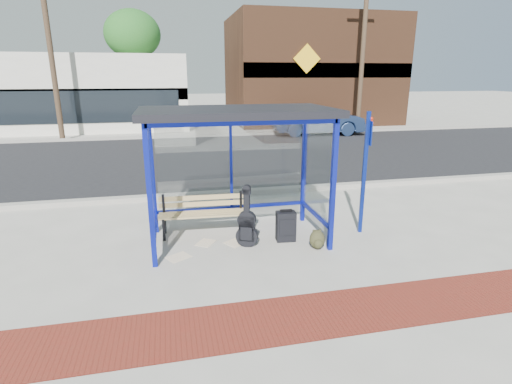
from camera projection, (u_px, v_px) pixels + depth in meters
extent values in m
plane|color=#B2ADA0|center=(239.00, 240.00, 7.45)|extent=(120.00, 120.00, 0.00)
cube|color=maroon|center=(275.00, 320.00, 5.01)|extent=(60.00, 1.00, 0.01)
cube|color=gray|center=(219.00, 194.00, 10.14)|extent=(60.00, 0.25, 0.12)
cube|color=black|center=(201.00, 157.00, 14.94)|extent=(60.00, 10.00, 0.00)
cube|color=gray|center=(192.00, 136.00, 19.70)|extent=(60.00, 0.25, 0.12)
cube|color=#B2ADA0|center=(190.00, 132.00, 21.49)|extent=(60.00, 4.00, 0.01)
cube|color=#0E199D|center=(150.00, 198.00, 6.11)|extent=(0.08, 0.08, 2.30)
cube|color=#0E199D|center=(333.00, 187.00, 6.73)|extent=(0.08, 0.08, 2.30)
cube|color=#0E199D|center=(153.00, 175.00, 7.51)|extent=(0.08, 0.08, 2.30)
cube|color=#0E199D|center=(304.00, 167.00, 8.14)|extent=(0.08, 0.08, 2.30)
cube|color=#0E199D|center=(230.00, 114.00, 7.51)|extent=(3.00, 0.08, 0.08)
cube|color=#0E199D|center=(245.00, 123.00, 6.10)|extent=(3.00, 0.08, 0.08)
cube|color=#0E199D|center=(146.00, 120.00, 6.49)|extent=(0.08, 1.50, 0.08)
cube|color=#0E199D|center=(320.00, 116.00, 7.12)|extent=(0.08, 1.50, 0.08)
cube|color=#0E199D|center=(232.00, 207.00, 8.04)|extent=(3.00, 0.08, 0.06)
cube|color=#0E199D|center=(155.00, 226.00, 7.02)|extent=(0.08, 1.50, 0.06)
cube|color=#0E199D|center=(315.00, 214.00, 7.65)|extent=(0.08, 1.50, 0.06)
cube|color=#0E199D|center=(231.00, 161.00, 7.77)|extent=(0.05, 0.05, 1.90)
cube|color=silver|center=(231.00, 163.00, 7.78)|extent=(2.84, 0.01, 1.82)
cube|color=silver|center=(151.00, 176.00, 6.76)|extent=(0.02, 1.34, 1.82)
cube|color=silver|center=(317.00, 168.00, 7.39)|extent=(0.02, 1.34, 1.82)
cube|color=black|center=(237.00, 112.00, 6.78)|extent=(3.30, 1.80, 0.12)
cube|color=silver|center=(19.00, 93.00, 21.86)|extent=(18.00, 6.00, 4.00)
cube|color=black|center=(0.00, 109.00, 19.20)|extent=(17.00, 0.04, 1.60)
cube|color=#59331E|center=(310.00, 71.00, 25.53)|extent=(10.00, 7.00, 6.40)
cube|color=black|center=(331.00, 70.00, 22.30)|extent=(10.00, 0.10, 0.80)
cube|color=yellow|center=(307.00, 59.00, 21.72)|extent=(1.56, 0.06, 1.56)
cylinder|color=#4C3826|center=(136.00, 82.00, 26.71)|extent=(0.36, 0.36, 5.00)
ellipsoid|color=#164F1C|center=(132.00, 34.00, 25.87)|extent=(3.60, 3.60, 3.06)
cylinder|color=#4C3826|center=(350.00, 81.00, 29.94)|extent=(0.36, 0.36, 5.00)
ellipsoid|color=#164F1C|center=(353.00, 38.00, 29.09)|extent=(3.60, 3.60, 3.06)
cylinder|color=#4C3826|center=(50.00, 50.00, 17.61)|extent=(0.24, 0.24, 8.00)
cylinder|color=#4C3826|center=(363.00, 54.00, 20.74)|extent=(0.24, 0.24, 8.00)
cube|color=black|center=(164.00, 230.00, 7.37)|extent=(0.05, 0.05, 0.42)
cube|color=black|center=(164.00, 214.00, 7.66)|extent=(0.05, 0.05, 0.79)
cube|color=black|center=(164.00, 227.00, 7.54)|extent=(0.06, 0.38, 0.05)
cube|color=black|center=(244.00, 225.00, 7.61)|extent=(0.05, 0.05, 0.42)
cube|color=black|center=(241.00, 210.00, 7.90)|extent=(0.05, 0.05, 0.79)
cube|color=black|center=(242.00, 222.00, 7.78)|extent=(0.06, 0.38, 0.05)
cube|color=tan|center=(204.00, 217.00, 7.45)|extent=(1.68, 0.17, 0.03)
cube|color=tan|center=(204.00, 215.00, 7.55)|extent=(1.68, 0.17, 0.03)
cube|color=tan|center=(203.00, 213.00, 7.65)|extent=(1.68, 0.17, 0.03)
cube|color=tan|center=(203.00, 211.00, 7.74)|extent=(1.68, 0.17, 0.03)
cube|color=tan|center=(203.00, 204.00, 7.74)|extent=(1.67, 0.11, 0.09)
cube|color=tan|center=(203.00, 197.00, 7.70)|extent=(1.67, 0.11, 0.09)
cylinder|color=black|center=(247.00, 236.00, 7.13)|extent=(0.41, 0.25, 0.39)
cylinder|color=black|center=(247.00, 220.00, 7.05)|extent=(0.35, 0.23, 0.33)
cube|color=black|center=(247.00, 228.00, 7.09)|extent=(0.30, 0.21, 0.47)
cube|color=black|center=(247.00, 203.00, 6.96)|extent=(0.13, 0.13, 0.47)
cube|color=black|center=(247.00, 191.00, 6.90)|extent=(0.17, 0.14, 0.09)
cube|color=black|center=(286.00, 226.00, 7.35)|extent=(0.37, 0.25, 0.55)
cylinder|color=black|center=(279.00, 240.00, 7.40)|extent=(0.07, 0.20, 0.05)
cylinder|color=black|center=(292.00, 239.00, 7.44)|extent=(0.07, 0.20, 0.05)
cube|color=black|center=(286.00, 210.00, 7.26)|extent=(0.22, 0.06, 0.04)
cube|color=black|center=(287.00, 228.00, 7.23)|extent=(0.28, 0.04, 0.30)
ellipsoid|color=#2D2D19|center=(317.00, 239.00, 7.06)|extent=(0.31, 0.24, 0.33)
ellipsoid|color=#2D2D19|center=(318.00, 244.00, 6.97)|extent=(0.18, 0.14, 0.17)
cube|color=#2D2D19|center=(317.00, 231.00, 7.03)|extent=(0.10, 0.05, 0.03)
cube|color=navy|center=(364.00, 174.00, 7.52)|extent=(0.08, 0.08, 2.33)
cube|color=navy|center=(370.00, 133.00, 7.30)|extent=(0.09, 0.29, 0.44)
cube|color=white|center=(206.00, 243.00, 7.31)|extent=(0.43, 0.45, 0.01)
cube|color=white|center=(179.00, 257.00, 6.74)|extent=(0.47, 0.44, 0.01)
cube|color=white|center=(237.00, 242.00, 7.34)|extent=(0.53, 0.50, 0.01)
imported|color=#1B2B4C|center=(318.00, 120.00, 20.28)|extent=(4.70, 1.86, 1.52)
cylinder|color=red|center=(371.00, 125.00, 22.17)|extent=(0.20, 0.20, 0.59)
sphere|color=red|center=(371.00, 119.00, 22.08)|extent=(0.22, 0.22, 0.22)
cylinder|color=red|center=(371.00, 123.00, 22.14)|extent=(0.33, 0.19, 0.10)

